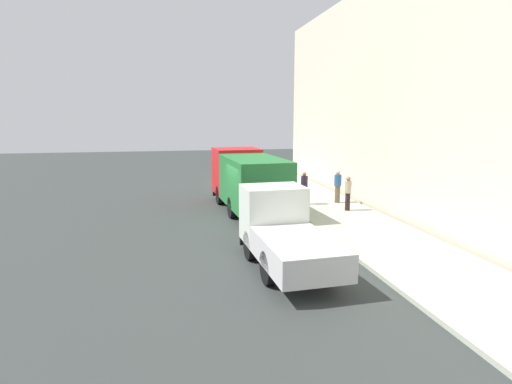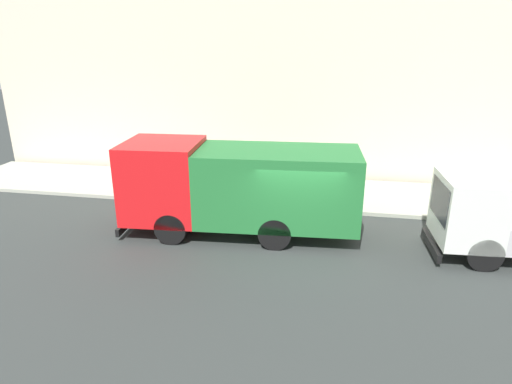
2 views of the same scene
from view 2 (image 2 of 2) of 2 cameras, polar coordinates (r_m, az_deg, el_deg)
name	(u,v)px [view 2 (image 2 of 2)]	position (r m, az deg, el deg)	size (l,w,h in m)	color
ground	(299,249)	(13.29, 5.57, -7.37)	(80.00, 80.00, 0.00)	#313634
sidewalk	(309,193)	(17.80, 6.95, -0.11)	(3.84, 30.00, 0.14)	#ACAF9D
building_facade	(318,48)	(19.22, 8.13, 18.06)	(0.50, 30.00, 11.17)	beige
large_utility_truck	(238,185)	(13.73, -2.37, 0.94)	(2.82, 7.53, 2.93)	red
small_flatbed_truck	(508,222)	(14.21, 29.97, -3.36)	(2.24, 5.10, 2.36)	white
pedestrian_walking	(248,174)	(16.81, -1.11, 2.32)	(0.48, 0.48, 1.70)	#483553
pedestrian_standing	(298,165)	(18.12, 5.44, 3.48)	(0.38, 0.38, 1.66)	black
pedestrian_third	(254,161)	(18.58, -0.21, 4.02)	(0.53, 0.53, 1.72)	brown
traffic_cone_orange	(177,186)	(17.61, -10.23, 0.83)	(0.44, 0.44, 0.64)	orange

